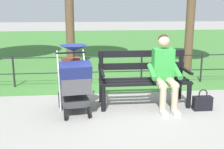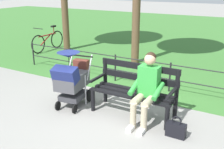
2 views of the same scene
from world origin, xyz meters
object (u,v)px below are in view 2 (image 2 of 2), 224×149
object	(u,v)px
person_on_bench	(146,87)
stroller	(72,79)
handbag	(176,130)
park_bench	(135,88)
bicycle	(48,41)

from	to	relation	value
person_on_bench	stroller	world-z (taller)	person_on_bench
person_on_bench	handbag	world-z (taller)	person_on_bench
park_bench	person_on_bench	bearing A→B (deg)	145.08
handbag	person_on_bench	bearing A→B (deg)	-18.49
handbag	bicycle	world-z (taller)	bicycle
stroller	handbag	world-z (taller)	stroller
bicycle	handbag	bearing A→B (deg)	149.78
park_bench	person_on_bench	world-z (taller)	person_on_bench
park_bench	stroller	world-z (taller)	stroller
stroller	bicycle	size ratio (longest dim) A/B	0.69
stroller	bicycle	xyz separation A→B (m)	(3.68, -3.32, -0.23)
stroller	park_bench	bearing A→B (deg)	-164.33
handbag	bicycle	size ratio (longest dim) A/B	0.22
person_on_bench	handbag	xyz separation A→B (m)	(-0.63, 0.21, -0.55)
park_bench	stroller	size ratio (longest dim) A/B	1.39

